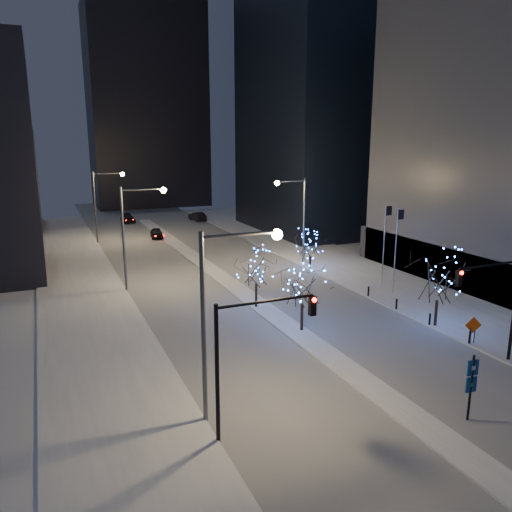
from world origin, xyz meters
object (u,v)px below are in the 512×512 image
street_lamp_w_far (102,197)px  car_near (157,233)px  holiday_tree_plaza_near (439,278)px  street_lamp_w_near (223,299)px  traffic_signal_west (248,345)px  holiday_tree_median_far (256,268)px  car_far (128,219)px  traffic_signal_east (499,295)px  street_lamp_east (297,210)px  holiday_tree_plaza_far (310,244)px  street_lamp_w_mid (134,224)px  construction_sign (473,328)px  wayfinding_sign (472,381)px  car_mid (197,216)px  holiday_tree_median_near (303,285)px

street_lamp_w_far → car_near: street_lamp_w_far is taller
holiday_tree_plaza_near → street_lamp_w_near: bearing=-163.6°
traffic_signal_west → holiday_tree_plaza_near: (18.94, 7.72, -0.79)m
traffic_signal_west → holiday_tree_median_far: traffic_signal_west is taller
traffic_signal_west → car_far: bearing=85.5°
traffic_signal_east → car_far: size_ratio=1.42×
street_lamp_w_far → street_lamp_east: 29.08m
car_near → holiday_tree_plaza_far: 27.73m
street_lamp_w_mid → holiday_tree_plaza_far: bearing=1.4°
car_far → holiday_tree_median_far: 51.51m
car_near → construction_sign: bearing=-68.6°
street_lamp_w_near → wayfinding_sign: bearing=-24.7°
car_mid → holiday_tree_median_near: holiday_tree_median_near is taller
car_near → holiday_tree_plaza_far: size_ratio=1.01×
car_far → holiday_tree_median_near: bearing=-87.5°
holiday_tree_median_near → holiday_tree_plaza_far: bearing=58.7°
car_mid → holiday_tree_plaza_near: bearing=84.3°
holiday_tree_plaza_near → construction_sign: size_ratio=3.09×
traffic_signal_east → wayfinding_sign: traffic_signal_east is taller
holiday_tree_plaza_near → holiday_tree_median_near: bearing=161.8°
car_mid → car_far: 12.23m
traffic_signal_west → car_mid: size_ratio=1.47×
street_lamp_w_far → holiday_tree_median_far: size_ratio=1.92×
street_lamp_w_far → holiday_tree_plaza_near: bearing=-66.3°
holiday_tree_plaza_far → wayfinding_sign: size_ratio=1.17×
traffic_signal_east → car_near: bearing=101.5°
traffic_signal_east → street_lamp_w_mid: bearing=124.5°
holiday_tree_median_near → construction_sign: 12.32m
holiday_tree_plaza_far → holiday_tree_median_near: bearing=-121.3°
street_lamp_east → traffic_signal_east: (-1.14, -29.00, -1.69)m
traffic_signal_east → car_near: size_ratio=1.64×
traffic_signal_west → holiday_tree_plaza_far: bearing=55.4°
car_near → holiday_tree_plaza_near: holiday_tree_plaza_near is taller
street_lamp_w_far → holiday_tree_median_far: street_lamp_w_far is taller
holiday_tree_median_far → holiday_tree_plaza_near: bearing=-41.3°
wayfinding_sign → car_near: bearing=98.2°
holiday_tree_median_far → car_mid: bearing=79.1°
street_lamp_w_far → holiday_tree_plaza_near: (19.44, -44.28, -2.53)m
car_mid → holiday_tree_median_far: 49.36m
wayfinding_sign → construction_sign: (7.75, 7.19, -0.88)m
street_lamp_w_mid → wayfinding_sign: (11.49, -30.29, -4.27)m
street_lamp_w_far → holiday_tree_plaza_near: street_lamp_w_far is taller
holiday_tree_plaza_near → construction_sign: 4.64m
traffic_signal_east → construction_sign: size_ratio=3.53×
traffic_signal_east → car_near: 52.60m
street_lamp_w_far → holiday_tree_plaza_far: 31.51m
street_lamp_w_near → street_lamp_w_far: 50.00m
street_lamp_w_near → holiday_tree_plaza_near: 20.42m
traffic_signal_east → wayfinding_sign: 8.10m
car_far → holiday_tree_median_far: (2.54, -51.37, 2.91)m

